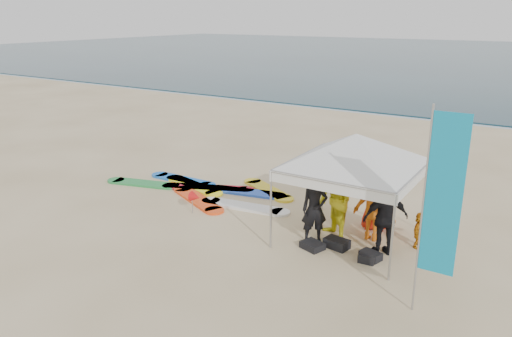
{
  "coord_description": "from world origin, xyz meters",
  "views": [
    {
      "loc": [
        7.18,
        -8.44,
        5.26
      ],
      "look_at": [
        0.2,
        2.6,
        1.2
      ],
      "focal_mm": 35.0,
      "sensor_mm": 36.0,
      "label": 1
    }
  ],
  "objects_px": {
    "person_black_a": "(315,209)",
    "person_black_b": "(386,218)",
    "person_orange_a": "(374,207)",
    "feather_flag": "(441,198)",
    "person_seated": "(420,230)",
    "canopy_tent": "(356,134)",
    "marker_pennant": "(195,197)",
    "person_yellow": "(335,201)",
    "surfboard_spread": "(209,190)",
    "person_orange_b": "(376,197)"
  },
  "relations": [
    {
      "from": "person_black_a",
      "to": "marker_pennant",
      "type": "bearing_deg",
      "value": 144.05
    },
    {
      "from": "person_black_a",
      "to": "person_yellow",
      "type": "distance_m",
      "value": 0.56
    },
    {
      "from": "person_seated",
      "to": "person_black_b",
      "type": "bearing_deg",
      "value": 153.37
    },
    {
      "from": "person_yellow",
      "to": "person_seated",
      "type": "xyz_separation_m",
      "value": [
        1.9,
        0.61,
        -0.55
      ]
    },
    {
      "from": "person_yellow",
      "to": "feather_flag",
      "type": "height_order",
      "value": "feather_flag"
    },
    {
      "from": "person_yellow",
      "to": "feather_flag",
      "type": "distance_m",
      "value": 3.73
    },
    {
      "from": "marker_pennant",
      "to": "feather_flag",
      "type": "bearing_deg",
      "value": -12.64
    },
    {
      "from": "person_seated",
      "to": "feather_flag",
      "type": "xyz_separation_m",
      "value": [
        0.9,
        -2.7,
        1.84
      ]
    },
    {
      "from": "person_yellow",
      "to": "surfboard_spread",
      "type": "relative_size",
      "value": 0.32
    },
    {
      "from": "person_black_a",
      "to": "person_seated",
      "type": "height_order",
      "value": "person_black_a"
    },
    {
      "from": "person_black_a",
      "to": "person_yellow",
      "type": "xyz_separation_m",
      "value": [
        0.33,
        0.44,
        0.13
      ]
    },
    {
      "from": "surfboard_spread",
      "to": "marker_pennant",
      "type": "bearing_deg",
      "value": -64.09
    },
    {
      "from": "surfboard_spread",
      "to": "person_black_b",
      "type": "bearing_deg",
      "value": -11.64
    },
    {
      "from": "person_black_b",
      "to": "feather_flag",
      "type": "distance_m",
      "value": 2.79
    },
    {
      "from": "feather_flag",
      "to": "marker_pennant",
      "type": "height_order",
      "value": "feather_flag"
    },
    {
      "from": "person_black_a",
      "to": "person_yellow",
      "type": "height_order",
      "value": "person_yellow"
    },
    {
      "from": "person_orange_b",
      "to": "feather_flag",
      "type": "relative_size",
      "value": 0.45
    },
    {
      "from": "person_black_b",
      "to": "person_seated",
      "type": "height_order",
      "value": "person_black_b"
    },
    {
      "from": "canopy_tent",
      "to": "feather_flag",
      "type": "xyz_separation_m",
      "value": [
        2.42,
        -2.24,
        -0.36
      ]
    },
    {
      "from": "person_seated",
      "to": "canopy_tent",
      "type": "distance_m",
      "value": 2.71
    },
    {
      "from": "canopy_tent",
      "to": "person_seated",
      "type": "bearing_deg",
      "value": 16.96
    },
    {
      "from": "surfboard_spread",
      "to": "person_orange_a",
      "type": "bearing_deg",
      "value": -6.11
    },
    {
      "from": "person_black_a",
      "to": "feather_flag",
      "type": "xyz_separation_m",
      "value": [
        3.13,
        -1.65,
        1.43
      ]
    },
    {
      "from": "person_orange_b",
      "to": "person_seated",
      "type": "xyz_separation_m",
      "value": [
        1.24,
        -0.44,
        -0.44
      ]
    },
    {
      "from": "person_black_a",
      "to": "person_black_b",
      "type": "height_order",
      "value": "person_black_b"
    },
    {
      "from": "person_seated",
      "to": "feather_flag",
      "type": "height_order",
      "value": "feather_flag"
    },
    {
      "from": "person_orange_a",
      "to": "marker_pennant",
      "type": "bearing_deg",
      "value": 17.52
    },
    {
      "from": "person_yellow",
      "to": "feather_flag",
      "type": "relative_size",
      "value": 0.51
    },
    {
      "from": "person_orange_a",
      "to": "feather_flag",
      "type": "relative_size",
      "value": 0.43
    },
    {
      "from": "feather_flag",
      "to": "surfboard_spread",
      "type": "height_order",
      "value": "feather_flag"
    },
    {
      "from": "person_black_a",
      "to": "person_black_b",
      "type": "distance_m",
      "value": 1.65
    },
    {
      "from": "person_orange_b",
      "to": "person_black_b",
      "type": "bearing_deg",
      "value": 99.43
    },
    {
      "from": "person_black_a",
      "to": "canopy_tent",
      "type": "distance_m",
      "value": 2.01
    },
    {
      "from": "person_black_a",
      "to": "person_seated",
      "type": "xyz_separation_m",
      "value": [
        2.23,
        1.05,
        -0.41
      ]
    },
    {
      "from": "person_yellow",
      "to": "person_orange_b",
      "type": "relative_size",
      "value": 1.12
    },
    {
      "from": "person_black_b",
      "to": "person_orange_b",
      "type": "distance_m",
      "value": 1.39
    },
    {
      "from": "person_black_a",
      "to": "marker_pennant",
      "type": "relative_size",
      "value": 2.65
    },
    {
      "from": "person_orange_b",
      "to": "marker_pennant",
      "type": "distance_m",
      "value": 4.79
    },
    {
      "from": "person_orange_a",
      "to": "surfboard_spread",
      "type": "relative_size",
      "value": 0.28
    },
    {
      "from": "surfboard_spread",
      "to": "feather_flag",
      "type": "bearing_deg",
      "value": -22.86
    },
    {
      "from": "feather_flag",
      "to": "surfboard_spread",
      "type": "xyz_separation_m",
      "value": [
        -7.41,
        3.13,
        -2.24
      ]
    },
    {
      "from": "person_black_a",
      "to": "person_black_b",
      "type": "relative_size",
      "value": 0.95
    },
    {
      "from": "person_black_a",
      "to": "person_yellow",
      "type": "bearing_deg",
      "value": 14.64
    },
    {
      "from": "person_black_b",
      "to": "marker_pennant",
      "type": "height_order",
      "value": "person_black_b"
    },
    {
      "from": "marker_pennant",
      "to": "person_seated",
      "type": "bearing_deg",
      "value": 12.03
    },
    {
      "from": "person_black_a",
      "to": "person_orange_a",
      "type": "distance_m",
      "value": 1.45
    },
    {
      "from": "person_black_b",
      "to": "surfboard_spread",
      "type": "bearing_deg",
      "value": -51.74
    },
    {
      "from": "canopy_tent",
      "to": "marker_pennant",
      "type": "height_order",
      "value": "canopy_tent"
    },
    {
      "from": "person_black_b",
      "to": "surfboard_spread",
      "type": "height_order",
      "value": "person_black_b"
    },
    {
      "from": "person_black_a",
      "to": "person_orange_b",
      "type": "relative_size",
      "value": 0.96
    }
  ]
}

